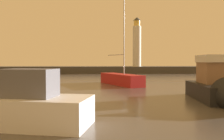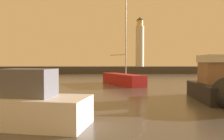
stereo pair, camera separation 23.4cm
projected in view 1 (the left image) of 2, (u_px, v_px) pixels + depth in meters
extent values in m
plane|color=#4C4742|center=(120.00, 84.00, 28.97)|extent=(220.00, 220.00, 0.00)
cube|color=#423F3D|center=(111.00, 70.00, 56.18)|extent=(92.40, 4.56, 1.50)
cylinder|color=silver|center=(137.00, 46.00, 56.25)|extent=(1.86, 1.86, 9.07)
cylinder|color=#F2CC59|center=(137.00, 23.00, 56.06)|extent=(1.39, 1.39, 1.27)
cone|color=#33383D|center=(137.00, 19.00, 56.03)|extent=(1.67, 1.67, 0.73)
cube|color=white|center=(16.00, 111.00, 10.51)|extent=(6.60, 3.64, 1.22)
cube|color=#595960|center=(29.00, 83.00, 10.37)|extent=(2.39, 1.86, 1.16)
cube|color=black|center=(213.00, 92.00, 17.48)|extent=(2.99, 6.28, 1.13)
cube|color=#8C6647|center=(211.00, 73.00, 17.82)|extent=(1.69, 2.65, 1.49)
cube|color=silver|center=(212.00, 59.00, 17.79)|extent=(1.86, 2.92, 0.52)
cone|color=black|center=(8.00, 92.00, 16.28)|extent=(3.09, 3.10, 2.27)
cube|color=#B21E1E|center=(121.00, 79.00, 28.71)|extent=(4.62, 7.86, 1.23)
cylinder|color=#B7B7BC|center=(124.00, 19.00, 27.76)|extent=(0.12, 0.12, 12.35)
cylinder|color=#B7B7BC|center=(116.00, 55.00, 29.84)|extent=(1.71, 3.98, 0.09)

